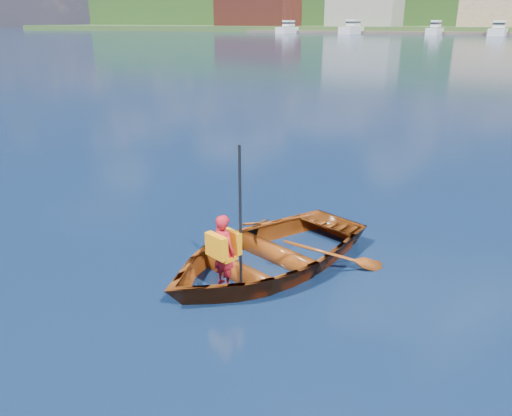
# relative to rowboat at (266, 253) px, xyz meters

# --- Properties ---
(ground) EXTENTS (600.00, 600.00, 0.00)m
(ground) POSITION_rel_rowboat_xyz_m (0.32, 0.91, -0.21)
(ground) COLOR #131E40
(ground) RESTS_ON ground
(rowboat) EXTENTS (3.45, 4.10, 0.73)m
(rowboat) POSITION_rel_rowboat_xyz_m (0.00, 0.00, 0.00)
(rowboat) COLOR maroon
(rowboat) RESTS_ON ground
(child_paddler) EXTENTS (0.43, 0.42, 1.88)m
(child_paddler) POSITION_rel_rowboat_xyz_m (-0.13, -0.90, 0.41)
(child_paddler) COLOR #B11622
(child_paddler) RESTS_ON ground
(dock) EXTENTS (160.04, 5.94, 0.80)m
(dock) POSITION_rel_rowboat_xyz_m (-4.16, 148.91, 0.19)
(dock) COLOR brown
(dock) RESTS_ON ground
(waterfront_buildings) EXTENTS (202.00, 16.00, 14.00)m
(waterfront_buildings) POSITION_rel_rowboat_xyz_m (-7.41, 165.91, 7.53)
(waterfront_buildings) COLOR brown
(waterfront_buildings) RESTS_ON ground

